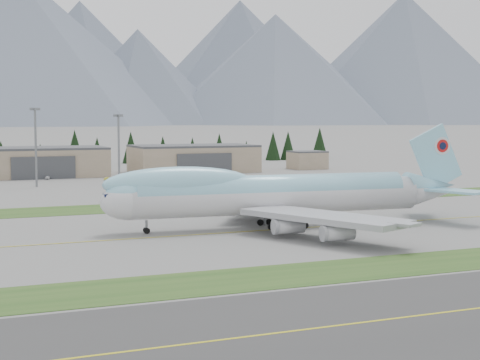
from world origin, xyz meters
name	(u,v)px	position (x,y,z in m)	size (l,w,h in m)	color
ground	(224,233)	(0.00, 0.00, 0.00)	(7000.00, 7000.00, 0.00)	#5F5F5D
grass_strip_near	(323,272)	(0.00, -38.00, 0.00)	(400.00, 14.00, 0.08)	#284C1B
grass_strip_far	(158,206)	(0.00, 45.00, 0.00)	(400.00, 18.00, 0.08)	#284C1B
asphalt_taxiway	(429,315)	(0.00, -62.00, 0.00)	(400.00, 32.00, 0.04)	#313131
taxiway_line_main	(224,233)	(0.00, 0.00, 0.00)	(400.00, 0.40, 0.02)	gold
taxiway_line_near	(429,315)	(0.00, -62.00, 0.00)	(400.00, 0.40, 0.02)	gold
boeing_747_freighter	(274,194)	(11.57, 2.84, 6.71)	(77.36, 66.54, 20.36)	silver
hangar_center	(39,162)	(-15.00, 149.90, 5.39)	(48.00, 26.60, 10.80)	gray
hangar_right	(194,158)	(45.00, 149.90, 5.39)	(48.00, 26.60, 10.80)	gray
control_shed	(307,160)	(95.00, 148.00, 3.80)	(14.00, 12.00, 7.60)	gray
service_vehicle_a	(47,180)	(-14.06, 134.94, 0.00)	(1.50, 3.73, 1.27)	silver
service_vehicle_b	(108,180)	(5.08, 123.98, 0.00)	(1.11, 3.15, 1.04)	gold
service_vehicle_c	(208,175)	(45.80, 134.96, 0.00)	(1.67, 4.11, 1.19)	#A1A0A5
conifer_belt	(89,149)	(15.31, 212.62, 7.01)	(280.75, 15.63, 16.67)	black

